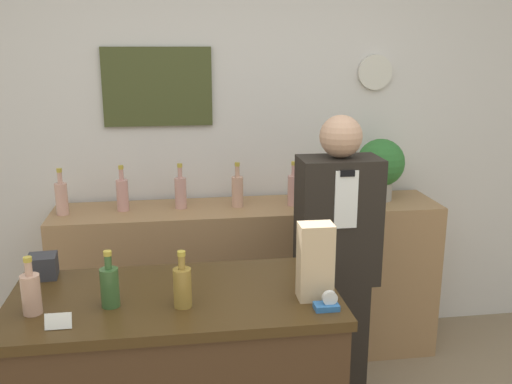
{
  "coord_description": "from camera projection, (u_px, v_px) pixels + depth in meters",
  "views": [
    {
      "loc": [
        -0.37,
        -1.52,
        1.91
      ],
      "look_at": [
        0.02,
        1.13,
        1.21
      ],
      "focal_mm": 40.0,
      "sensor_mm": 36.0,
      "label": 1
    }
  ],
  "objects": [
    {
      "name": "shelf_bottle_0",
      "position": [
        62.0,
        197.0,
        3.2
      ],
      "size": [
        0.07,
        0.07,
        0.27
      ],
      "color": "tan",
      "rests_on": "back_shelf"
    },
    {
      "name": "shelf_bottle_4",
      "position": [
        293.0,
        189.0,
        3.39
      ],
      "size": [
        0.07,
        0.07,
        0.27
      ],
      "color": "tan",
      "rests_on": "back_shelf"
    },
    {
      "name": "counter_bottle_1",
      "position": [
        110.0,
        286.0,
        2.11
      ],
      "size": [
        0.07,
        0.07,
        0.22
      ],
      "color": "#34572B",
      "rests_on": "display_counter"
    },
    {
      "name": "tape_dispenser",
      "position": [
        327.0,
        304.0,
        2.1
      ],
      "size": [
        0.09,
        0.06,
        0.07
      ],
      "color": "#2D66A8",
      "rests_on": "display_counter"
    },
    {
      "name": "counter_bottle_0",
      "position": [
        31.0,
        293.0,
        2.05
      ],
      "size": [
        0.07,
        0.07,
        0.22
      ],
      "color": "tan",
      "rests_on": "display_counter"
    },
    {
      "name": "back_shelf",
      "position": [
        249.0,
        281.0,
        3.52
      ],
      "size": [
        2.3,
        0.45,
        0.97
      ],
      "color": "#9E754C",
      "rests_on": "ground_plane"
    },
    {
      "name": "back_wall",
      "position": [
        233.0,
        135.0,
        3.56
      ],
      "size": [
        5.2,
        0.09,
        2.7
      ],
      "color": "silver",
      "rests_on": "ground_plane"
    },
    {
      "name": "potted_plant",
      "position": [
        381.0,
        165.0,
        3.48
      ],
      "size": [
        0.29,
        0.29,
        0.38
      ],
      "color": "#9E998E",
      "rests_on": "back_shelf"
    },
    {
      "name": "counter_bottle_2",
      "position": [
        182.0,
        286.0,
        2.11
      ],
      "size": [
        0.07,
        0.07,
        0.22
      ],
      "color": "olive",
      "rests_on": "display_counter"
    },
    {
      "name": "shelf_bottle_5",
      "position": [
        346.0,
        186.0,
        3.46
      ],
      "size": [
        0.07,
        0.07,
        0.27
      ],
      "color": "tan",
      "rests_on": "back_shelf"
    },
    {
      "name": "shelf_bottle_1",
      "position": [
        122.0,
        194.0,
        3.28
      ],
      "size": [
        0.07,
        0.07,
        0.27
      ],
      "color": "tan",
      "rests_on": "back_shelf"
    },
    {
      "name": "price_card_left",
      "position": [
        58.0,
        321.0,
        1.96
      ],
      "size": [
        0.09,
        0.02,
        0.06
      ],
      "color": "white",
      "rests_on": "display_counter"
    },
    {
      "name": "paper_bag",
      "position": [
        315.0,
        261.0,
        2.16
      ],
      "size": [
        0.13,
        0.1,
        0.3
      ],
      "color": "tan",
      "rests_on": "display_counter"
    },
    {
      "name": "gift_box",
      "position": [
        43.0,
        266.0,
        2.38
      ],
      "size": [
        0.12,
        0.12,
        0.1
      ],
      "color": "#2D2D33",
      "rests_on": "display_counter"
    },
    {
      "name": "shelf_bottle_2",
      "position": [
        181.0,
        192.0,
        3.33
      ],
      "size": [
        0.07,
        0.07,
        0.27
      ],
      "color": "tan",
      "rests_on": "back_shelf"
    },
    {
      "name": "shopkeeper",
      "position": [
        336.0,
        270.0,
        2.91
      ],
      "size": [
        0.4,
        0.25,
        1.58
      ],
      "color": "black",
      "rests_on": "ground_plane"
    },
    {
      "name": "shelf_bottle_3",
      "position": [
        237.0,
        190.0,
        3.36
      ],
      "size": [
        0.07,
        0.07,
        0.27
      ],
      "color": "tan",
      "rests_on": "back_shelf"
    }
  ]
}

